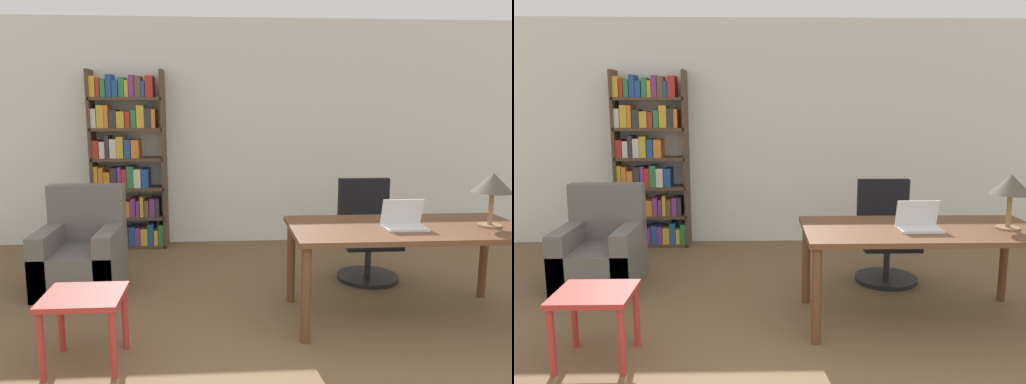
% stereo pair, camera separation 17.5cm
% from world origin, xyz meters
% --- Properties ---
extents(wall_back, '(8.00, 0.06, 2.70)m').
position_xyz_m(wall_back, '(0.00, 4.53, 1.35)').
color(wall_back, white).
rests_on(wall_back, ground_plane).
extents(desk, '(1.83, 0.88, 0.75)m').
position_xyz_m(desk, '(0.75, 2.11, 0.66)').
color(desk, brown).
rests_on(desk, ground_plane).
extents(laptop, '(0.32, 0.21, 0.22)m').
position_xyz_m(laptop, '(0.70, 2.05, 0.80)').
color(laptop, silver).
rests_on(laptop, desk).
extents(table_lamp, '(0.31, 0.31, 0.42)m').
position_xyz_m(table_lamp, '(1.39, 2.06, 1.08)').
color(table_lamp, olive).
rests_on(table_lamp, desk).
extents(office_chair, '(0.60, 0.60, 0.96)m').
position_xyz_m(office_chair, '(0.73, 3.08, 0.41)').
color(office_chair, black).
rests_on(office_chair, ground_plane).
extents(side_table_blue, '(0.50, 0.46, 0.48)m').
position_xyz_m(side_table_blue, '(-1.58, 1.53, 0.39)').
color(side_table_blue, '#B2332D').
rests_on(side_table_blue, ground_plane).
extents(armchair, '(0.71, 0.76, 0.93)m').
position_xyz_m(armchair, '(-1.99, 2.98, 0.30)').
color(armchair, '#66605B').
rests_on(armchair, ground_plane).
extents(bookshelf, '(0.86, 0.28, 2.09)m').
position_xyz_m(bookshelf, '(-1.80, 4.34, 0.98)').
color(bookshelf, '#4C3828').
rests_on(bookshelf, ground_plane).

